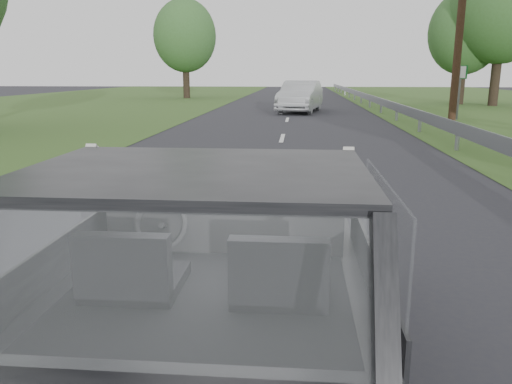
% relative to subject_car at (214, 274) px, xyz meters
% --- Properties ---
extents(ground, '(140.00, 140.00, 0.00)m').
position_rel_subject_car_xyz_m(ground, '(0.00, 0.00, -0.72)').
color(ground, '#2B2B2F').
rests_on(ground, ground).
extents(subject_car, '(1.80, 4.00, 1.45)m').
position_rel_subject_car_xyz_m(subject_car, '(0.00, 0.00, 0.00)').
color(subject_car, black).
rests_on(subject_car, ground).
extents(dashboard, '(1.58, 0.45, 0.30)m').
position_rel_subject_car_xyz_m(dashboard, '(0.00, 0.62, 0.12)').
color(dashboard, black).
rests_on(dashboard, subject_car).
extents(driver_seat, '(0.50, 0.72, 0.42)m').
position_rel_subject_car_xyz_m(driver_seat, '(-0.40, -0.29, 0.16)').
color(driver_seat, black).
rests_on(driver_seat, subject_car).
extents(passenger_seat, '(0.50, 0.72, 0.42)m').
position_rel_subject_car_xyz_m(passenger_seat, '(0.40, -0.29, 0.16)').
color(passenger_seat, black).
rests_on(passenger_seat, subject_car).
extents(steering_wheel, '(0.36, 0.36, 0.04)m').
position_rel_subject_car_xyz_m(steering_wheel, '(-0.40, 0.33, 0.20)').
color(steering_wheel, black).
rests_on(steering_wheel, dashboard).
extents(cat, '(0.65, 0.29, 0.28)m').
position_rel_subject_car_xyz_m(cat, '(0.14, 0.63, 0.37)').
color(cat, '#969696').
rests_on(cat, dashboard).
extents(guardrail, '(0.05, 90.00, 0.32)m').
position_rel_subject_car_xyz_m(guardrail, '(4.30, 10.00, -0.15)').
color(guardrail, gray).
rests_on(guardrail, ground).
extents(other_car, '(2.60, 4.89, 1.53)m').
position_rel_subject_car_xyz_m(other_car, '(0.52, 22.35, 0.04)').
color(other_car, '#AFB1B5').
rests_on(other_car, ground).
extents(highway_sign, '(0.31, 0.87, 2.18)m').
position_rel_subject_car_xyz_m(highway_sign, '(6.99, 18.69, 0.37)').
color(highway_sign, '#0D5B1D').
rests_on(highway_sign, ground).
extents(utility_pole, '(0.31, 0.31, 8.57)m').
position_rel_subject_car_xyz_m(utility_pole, '(6.22, 16.75, 3.56)').
color(utility_pole, '#492B1F').
rests_on(utility_pole, ground).
extents(tree_2, '(5.33, 5.33, 6.56)m').
position_rel_subject_car_xyz_m(tree_2, '(10.32, 29.48, 2.55)').
color(tree_2, '#365C29').
rests_on(tree_2, ground).
extents(tree_3, '(7.48, 7.48, 8.78)m').
position_rel_subject_car_xyz_m(tree_3, '(11.85, 28.17, 3.66)').
color(tree_3, '#365C29').
rests_on(tree_3, ground).
extents(tree_6, '(4.97, 4.97, 7.10)m').
position_rel_subject_car_xyz_m(tree_6, '(-8.18, 35.77, 2.83)').
color(tree_6, '#365C29').
rests_on(tree_6, ground).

